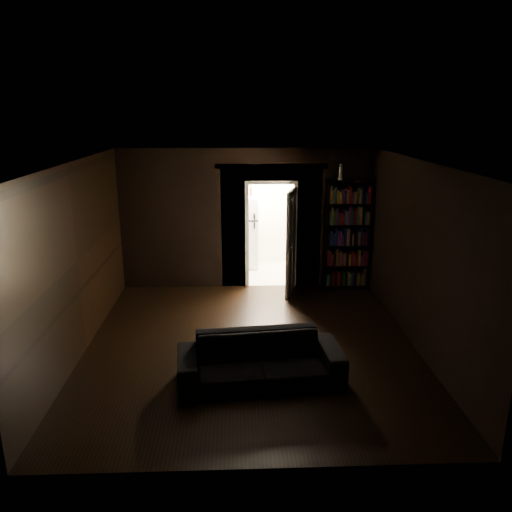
{
  "coord_description": "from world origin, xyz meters",
  "views": [
    {
      "loc": [
        -0.2,
        -6.98,
        3.49
      ],
      "look_at": [
        0.12,
        0.9,
        1.18
      ],
      "focal_mm": 35.0,
      "sensor_mm": 36.0,
      "label": 1
    }
  ],
  "objects": [
    {
      "name": "room_walls",
      "position": [
        -0.01,
        1.07,
        1.68
      ],
      "size": [
        5.02,
        5.61,
        2.84
      ],
      "color": "black",
      "rests_on": "ground"
    },
    {
      "name": "ground",
      "position": [
        0.0,
        0.0,
        0.0
      ],
      "size": [
        5.5,
        5.5,
        0.0
      ],
      "primitive_type": "plane",
      "color": "black",
      "rests_on": "ground"
    },
    {
      "name": "door",
      "position": [
        0.85,
        2.32,
        1.02
      ],
      "size": [
        0.28,
        0.83,
        2.05
      ],
      "primitive_type": "cube",
      "rotation": [
        0.0,
        0.0,
        1.29
      ],
      "color": "white",
      "rests_on": "ground"
    },
    {
      "name": "sofa",
      "position": [
        0.1,
        -1.04,
        0.42
      ],
      "size": [
        2.25,
        1.15,
        0.83
      ],
      "primitive_type": "imported",
      "rotation": [
        0.0,
        0.0,
        0.1
      ],
      "color": "black",
      "rests_on": "ground"
    },
    {
      "name": "bottles",
      "position": [
        -0.11,
        4.1,
        1.78
      ],
      "size": [
        0.63,
        0.12,
        0.25
      ],
      "primitive_type": "cube",
      "rotation": [
        0.0,
        0.0,
        -0.07
      ],
      "color": "black",
      "rests_on": "refrigerator"
    },
    {
      "name": "figurine",
      "position": [
        1.82,
        2.58,
        2.35
      ],
      "size": [
        0.11,
        0.11,
        0.3
      ],
      "primitive_type": "cube",
      "rotation": [
        0.0,
        0.0,
        -0.11
      ],
      "color": "white",
      "rests_on": "bookshelf"
    },
    {
      "name": "bookshelf",
      "position": [
        2.0,
        2.59,
        1.1
      ],
      "size": [
        0.95,
        0.49,
        2.2
      ],
      "primitive_type": "cube",
      "rotation": [
        0.0,
        0.0,
        -0.2
      ],
      "color": "black",
      "rests_on": "ground"
    },
    {
      "name": "refrigerator",
      "position": [
        -0.08,
        4.11,
        0.82
      ],
      "size": [
        0.95,
        0.91,
        1.65
      ],
      "primitive_type": "cube",
      "rotation": [
        0.0,
        0.0,
        -0.4
      ],
      "color": "silver",
      "rests_on": "ground"
    },
    {
      "name": "kitchen_alcove",
      "position": [
        0.5,
        3.87,
        1.21
      ],
      "size": [
        2.2,
        1.8,
        2.6
      ],
      "color": "#BCB3A4",
      "rests_on": "ground"
    }
  ]
}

